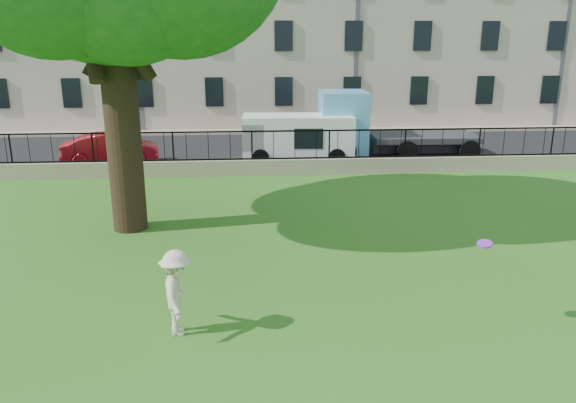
{
  "coord_description": "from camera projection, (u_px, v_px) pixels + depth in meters",
  "views": [
    {
      "loc": [
        -0.2,
        -9.33,
        5.21
      ],
      "look_at": [
        0.76,
        3.5,
        1.4
      ],
      "focal_mm": 35.0,
      "sensor_mm": 36.0,
      "label": 1
    }
  ],
  "objects": [
    {
      "name": "ground",
      "position": [
        261.0,
        328.0,
        10.41
      ],
      "size": [
        120.0,
        120.0,
        0.0
      ],
      "primitive_type": "plane",
      "color": "#346317",
      "rests_on": "ground"
    },
    {
      "name": "retaining_wall",
      "position": [
        252.0,
        167.0,
        21.8
      ],
      "size": [
        50.0,
        0.4,
        0.6
      ],
      "primitive_type": "cube",
      "color": "gray",
      "rests_on": "ground"
    },
    {
      "name": "iron_railing",
      "position": [
        252.0,
        146.0,
        21.56
      ],
      "size": [
        50.0,
        0.05,
        1.13
      ],
      "color": "black",
      "rests_on": "retaining_wall"
    },
    {
      "name": "street",
      "position": [
        251.0,
        151.0,
        26.38
      ],
      "size": [
        60.0,
        9.0,
        0.01
      ],
      "primitive_type": "cube",
      "color": "black",
      "rests_on": "ground"
    },
    {
      "name": "sidewalk",
      "position": [
        250.0,
        132.0,
        31.34
      ],
      "size": [
        60.0,
        1.4,
        0.12
      ],
      "primitive_type": "cube",
      "color": "gray",
      "rests_on": "ground"
    },
    {
      "name": "building_row",
      "position": [
        247.0,
        7.0,
        34.8
      ],
      "size": [
        56.4,
        10.4,
        13.8
      ],
      "color": "beige",
      "rests_on": "ground"
    },
    {
      "name": "man",
      "position": [
        177.0,
        293.0,
        10.02
      ],
      "size": [
        0.66,
        1.07,
        1.6
      ],
      "primitive_type": "imported",
      "rotation": [
        0.0,
        0.0,
        1.64
      ],
      "color": "beige",
      "rests_on": "ground"
    },
    {
      "name": "frisbee",
      "position": [
        485.0,
        244.0,
        10.0
      ],
      "size": [
        0.31,
        0.32,
        0.12
      ],
      "primitive_type": "cylinder",
      "rotation": [
        0.21,
        -0.14,
        -0.19
      ],
      "color": "purple"
    },
    {
      "name": "red_sedan",
      "position": [
        111.0,
        149.0,
        23.58
      ],
      "size": [
        4.06,
        1.87,
        1.29
      ],
      "primitive_type": "imported",
      "rotation": [
        0.0,
        0.0,
        1.7
      ],
      "color": "#A51420",
      "rests_on": "street"
    },
    {
      "name": "white_van",
      "position": [
        298.0,
        138.0,
        24.04
      ],
      "size": [
        4.77,
        2.04,
        1.97
      ],
      "primitive_type": "cube",
      "rotation": [
        0.0,
        0.0,
        -0.05
      ],
      "color": "white",
      "rests_on": "street"
    },
    {
      "name": "blue_truck",
      "position": [
        397.0,
        124.0,
        24.93
      ],
      "size": [
        6.95,
        2.64,
        2.89
      ],
      "primitive_type": "cube",
      "rotation": [
        0.0,
        0.0,
        -0.03
      ],
      "color": "#62B0E6",
      "rests_on": "street"
    }
  ]
}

